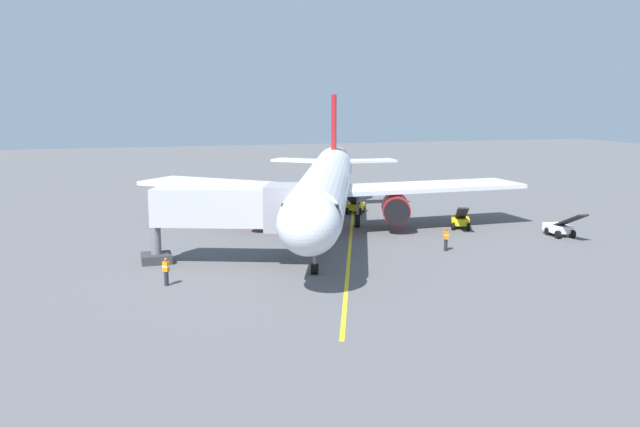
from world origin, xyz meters
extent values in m
plane|color=#565659|center=(0.00, 0.00, 0.00)|extent=(220.00, 220.00, 0.00)
cube|color=yellow|center=(0.89, 8.08, 0.01)|extent=(14.19, 37.57, 0.01)
cylinder|color=silver|center=(0.89, 2.08, 4.10)|extent=(15.43, 33.19, 3.80)
ellipsoid|color=silver|center=(7.25, 19.14, 4.10)|extent=(4.78, 5.01, 3.61)
cone|color=silver|center=(-5.56, -15.25, 4.10)|extent=(4.25, 4.01, 3.42)
cube|color=black|center=(6.76, 17.83, 4.65)|extent=(3.59, 2.63, 0.90)
cube|color=silver|center=(-8.39, 1.57, 3.50)|extent=(17.19, 5.67, 0.36)
cylinder|color=red|center=(-4.89, 3.17, 2.00)|extent=(3.34, 3.99, 2.30)
cylinder|color=black|center=(-4.28, 4.81, 2.00)|extent=(2.04, 0.92, 2.10)
cube|color=silver|center=(7.58, -4.38, 3.50)|extent=(16.09, 15.34, 0.36)
cylinder|color=red|center=(5.98, -0.88, 2.00)|extent=(3.34, 3.99, 2.30)
cylinder|color=black|center=(6.59, 0.76, 2.00)|extent=(2.04, 0.92, 2.10)
cube|color=red|center=(-4.52, -12.44, 7.90)|extent=(2.01, 4.62, 7.20)
cube|color=silver|center=(-7.41, -11.04, 4.70)|extent=(6.50, 2.67, 0.24)
cube|color=silver|center=(-1.41, -13.28, 4.70)|extent=(6.51, 5.86, 0.24)
cylinder|color=slate|center=(5.61, 14.74, 1.73)|extent=(0.24, 0.24, 2.77)
cylinder|color=black|center=(5.61, 14.74, 0.35)|extent=(0.67, 0.81, 0.70)
cylinder|color=slate|center=(-2.59, 0.18, 1.94)|extent=(0.24, 0.24, 2.77)
cylinder|color=black|center=(-2.59, 0.18, 0.55)|extent=(0.81, 1.19, 1.10)
cylinder|color=slate|center=(2.28, -1.63, 1.94)|extent=(0.24, 0.24, 2.77)
cylinder|color=black|center=(2.28, -1.63, 0.55)|extent=(0.81, 1.19, 1.10)
cube|color=#B7B7BC|center=(10.82, 10.12, 3.90)|extent=(9.34, 5.58, 2.50)
cube|color=gray|center=(6.61, 11.69, 3.90)|extent=(3.74, 3.98, 3.00)
cylinder|color=slate|center=(15.04, 8.55, 1.95)|extent=(0.70, 0.70, 3.90)
cube|color=#333338|center=(15.04, 8.55, 0.30)|extent=(2.00, 2.00, 0.60)
cylinder|color=#23232D|center=(14.84, 14.76, 0.44)|extent=(0.26, 0.26, 0.88)
cube|color=orange|center=(14.84, 14.76, 1.18)|extent=(0.44, 0.44, 0.60)
cube|color=silver|center=(14.84, 14.76, 1.18)|extent=(0.46, 0.46, 0.10)
sphere|color=brown|center=(14.84, 14.76, 1.60)|extent=(0.22, 0.22, 0.22)
cylinder|color=#23232D|center=(-5.52, 11.04, 0.44)|extent=(0.26, 0.26, 0.88)
cube|color=orange|center=(-5.52, 11.04, 1.18)|extent=(0.26, 0.39, 0.60)
cube|color=silver|center=(-5.52, 11.04, 1.18)|extent=(0.27, 0.41, 0.10)
sphere|color=brown|center=(-5.52, 11.04, 1.60)|extent=(0.22, 0.22, 0.22)
cube|color=yellow|center=(-10.96, 3.12, 0.62)|extent=(2.28, 2.63, 0.60)
cube|color=black|center=(-10.29, 4.58, 1.52)|extent=(2.38, 3.79, 1.61)
cylinder|color=black|center=(-11.07, 4.44, 0.32)|extent=(0.49, 0.69, 0.64)
cylinder|color=black|center=(-9.89, 3.90, 0.32)|extent=(0.49, 0.69, 0.64)
cylinder|color=black|center=(-11.70, 3.08, 0.32)|extent=(0.49, 0.69, 0.64)
cylinder|color=black|center=(-10.52, 2.54, 0.32)|extent=(0.49, 0.69, 0.64)
cube|color=white|center=(-16.92, 8.53, 0.62)|extent=(1.65, 2.30, 0.60)
cube|color=black|center=(-16.81, 10.12, 1.52)|extent=(1.16, 3.81, 1.61)
cylinder|color=black|center=(-17.49, 9.72, 0.32)|extent=(0.29, 0.66, 0.64)
cylinder|color=black|center=(-16.19, 9.63, 0.32)|extent=(0.29, 0.66, 0.64)
cylinder|color=black|center=(-17.59, 8.22, 0.32)|extent=(0.29, 0.66, 0.64)
cylinder|color=black|center=(-16.29, 8.13, 0.32)|extent=(0.29, 0.66, 0.64)
cube|color=yellow|center=(-5.06, -7.07, 0.62)|extent=(2.42, 2.66, 0.60)
cube|color=black|center=(-4.24, -5.70, 1.52)|extent=(2.70, 3.68, 1.61)
cylinder|color=black|center=(-5.03, -5.75, 0.32)|extent=(0.54, 0.68, 0.64)
cylinder|color=black|center=(-3.92, -6.42, 0.32)|extent=(0.54, 0.68, 0.64)
cylinder|color=black|center=(-5.80, -7.04, 0.32)|extent=(0.54, 0.68, 0.64)
cylinder|color=black|center=(-4.68, -7.70, 0.32)|extent=(0.54, 0.68, 0.64)
camera|label=1|loc=(17.50, 55.09, 10.96)|focal=38.20mm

